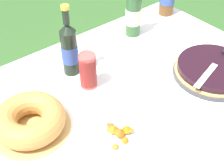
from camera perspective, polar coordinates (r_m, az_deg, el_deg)
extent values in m
cube|color=brown|center=(1.23, 1.14, -7.00)|extent=(1.69, 1.18, 0.03)
cylinder|color=brown|center=(2.17, 8.02, 4.62)|extent=(0.06, 0.06, 0.68)
cube|color=white|center=(1.22, 1.16, -6.37)|extent=(1.70, 1.19, 0.00)
cube|color=white|center=(1.63, -12.32, 4.50)|extent=(1.70, 0.00, 0.10)
cylinder|color=#38383D|center=(1.47, 17.94, 1.88)|extent=(0.36, 0.36, 0.02)
cylinder|color=tan|center=(1.46, 18.06, 2.33)|extent=(0.35, 0.35, 0.01)
cylinder|color=black|center=(1.45, 18.22, 2.91)|extent=(0.33, 0.33, 0.03)
cube|color=silver|center=(1.37, 16.84, 1.52)|extent=(0.19, 0.07, 0.00)
cylinder|color=tan|center=(1.22, -14.49, -7.78)|extent=(0.30, 0.30, 0.01)
torus|color=#BC7F3D|center=(1.18, -14.88, -6.24)|extent=(0.27, 0.27, 0.09)
cylinder|color=#E04C47|center=(1.33, -4.34, 1.30)|extent=(0.07, 0.07, 0.09)
cylinder|color=#E04C47|center=(1.32, -4.37, 1.73)|extent=(0.07, 0.07, 0.09)
cylinder|color=#E04C47|center=(1.31, -4.40, 2.17)|extent=(0.07, 0.07, 0.09)
cylinder|color=#E04C47|center=(1.30, -4.43, 2.61)|extent=(0.07, 0.07, 0.09)
cylinder|color=#E04C47|center=(1.29, -4.45, 3.06)|extent=(0.07, 0.07, 0.09)
cylinder|color=#E04C47|center=(1.29, -4.48, 3.52)|extent=(0.07, 0.07, 0.09)
torus|color=#E04C47|center=(1.26, -4.60, 5.23)|extent=(0.07, 0.07, 0.01)
cylinder|color=#2D562D|center=(1.64, 3.90, 12.42)|extent=(0.08, 0.08, 0.22)
cylinder|color=beige|center=(1.64, 3.89, 12.29)|extent=(0.08, 0.08, 0.08)
cylinder|color=black|center=(1.37, -7.73, 5.72)|extent=(0.07, 0.07, 0.21)
cylinder|color=#334C93|center=(1.38, -7.71, 5.57)|extent=(0.07, 0.07, 0.08)
cone|color=black|center=(1.31, -8.22, 10.16)|extent=(0.07, 0.07, 0.04)
cylinder|color=black|center=(1.28, -8.44, 12.10)|extent=(0.03, 0.03, 0.06)
cylinder|color=gold|center=(1.26, -8.62, 13.70)|extent=(0.03, 0.03, 0.02)
cylinder|color=white|center=(1.16, 0.61, -9.04)|extent=(0.22, 0.22, 0.01)
torus|color=white|center=(1.15, 0.61, -8.78)|extent=(0.22, 0.22, 0.01)
cone|color=#B76F10|center=(1.14, 2.68, -8.02)|extent=(0.05, 0.05, 0.03)
cone|color=#C17820|center=(1.15, -0.59, -7.87)|extent=(0.03, 0.03, 0.03)
cone|color=#BE741E|center=(1.14, 0.28, -8.03)|extent=(0.04, 0.05, 0.03)
cone|color=#AD5F17|center=(1.14, 3.33, -8.21)|extent=(0.04, 0.04, 0.03)
cone|color=#C56014|center=(1.12, 2.62, -10.10)|extent=(0.04, 0.05, 0.03)
cone|color=#AD4C19|center=(1.15, -0.03, -7.45)|extent=(0.05, 0.05, 0.04)
cone|color=#C86C1D|center=(1.11, 0.51, -11.09)|extent=(0.04, 0.04, 0.03)
cone|color=#CB5C17|center=(1.12, 1.46, -8.61)|extent=(0.05, 0.05, 0.03)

